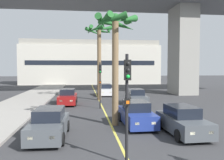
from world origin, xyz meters
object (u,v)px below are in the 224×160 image
object	(u,v)px
car_queue_second	(68,97)
palm_tree_near_median	(99,43)
car_queue_third	(49,124)
traffic_light_median_near	(127,94)
traffic_light_median_far	(100,79)
car_queue_fifth	(136,97)
car_queue_sixth	(106,90)
car_queue_fourth	(136,114)
palm_tree_mid_median	(115,37)
car_queue_front	(182,121)

from	to	relation	value
car_queue_second	palm_tree_near_median	distance (m)	7.22
car_queue_third	traffic_light_median_near	bearing A→B (deg)	-47.66
car_queue_third	traffic_light_median_far	size ratio (longest dim) A/B	0.99
car_queue_third	car_queue_second	bearing A→B (deg)	89.11
car_queue_fifth	car_queue_sixth	bearing A→B (deg)	106.21
traffic_light_median_far	palm_tree_near_median	distance (m)	6.89
car_queue_third	car_queue_sixth	bearing A→B (deg)	75.82
car_queue_fourth	palm_tree_mid_median	bearing A→B (deg)	167.76
palm_tree_mid_median	car_queue_second	bearing A→B (deg)	111.62
traffic_light_median_far	car_queue_fifth	bearing A→B (deg)	28.91
traffic_light_median_near	traffic_light_median_far	world-z (taller)	same
car_queue_third	car_queue_fifth	size ratio (longest dim) A/B	1.00
car_queue_fifth	traffic_light_median_far	bearing A→B (deg)	-151.09
car_queue_fifth	traffic_light_median_near	size ratio (longest dim) A/B	0.99
traffic_light_median_near	palm_tree_near_median	bearing A→B (deg)	89.60
traffic_light_median_far	palm_tree_near_median	size ratio (longest dim) A/B	0.49
car_queue_fifth	palm_tree_near_median	distance (m)	7.67
car_queue_fourth	traffic_light_median_near	bearing A→B (deg)	-106.26
car_queue_front	traffic_light_median_far	world-z (taller)	traffic_light_median_far
car_queue_second	car_queue_sixth	world-z (taller)	same
car_queue_front	car_queue_fifth	xyz separation A→B (m)	(-0.19, 10.69, 0.00)
car_queue_fourth	car_queue_sixth	size ratio (longest dim) A/B	0.99
car_queue_second	car_queue_fifth	xyz separation A→B (m)	(6.88, -0.92, 0.00)
car_queue_second	car_queue_sixth	xyz separation A→B (m)	(4.54, 7.15, 0.00)
car_queue_front	palm_tree_mid_median	world-z (taller)	palm_tree_mid_median
palm_tree_near_median	palm_tree_mid_median	xyz separation A→B (m)	(0.25, -11.90, -0.86)
car_queue_fourth	car_queue_sixth	bearing A→B (deg)	91.44
car_queue_fifth	traffic_light_median_far	size ratio (longest dim) A/B	0.99
traffic_light_median_near	traffic_light_median_far	distance (m)	12.26
car_queue_fourth	traffic_light_median_far	world-z (taller)	traffic_light_median_far
car_queue_second	car_queue_sixth	bearing A→B (deg)	57.60
car_queue_fourth	palm_tree_near_median	distance (m)	13.58
car_queue_front	palm_tree_mid_median	size ratio (longest dim) A/B	0.58
car_queue_second	car_queue_third	size ratio (longest dim) A/B	0.99
traffic_light_median_far	palm_tree_mid_median	size ratio (longest dim) A/B	0.59
traffic_light_median_far	palm_tree_near_median	bearing A→B (deg)	87.10
car_queue_sixth	palm_tree_mid_median	xyz separation A→B (m)	(-0.91, -16.30, 4.90)
car_queue_second	car_queue_fifth	world-z (taller)	same
palm_tree_near_median	car_queue_front	bearing A→B (deg)	-75.59
car_queue_sixth	traffic_light_median_near	world-z (taller)	traffic_light_median_near
car_queue_third	traffic_light_median_far	xyz separation A→B (m)	(3.27, 8.49, 1.99)
car_queue_sixth	traffic_light_median_near	bearing A→B (deg)	-93.27
car_queue_sixth	palm_tree_mid_median	size ratio (longest dim) A/B	0.58
car_queue_third	palm_tree_near_median	world-z (taller)	palm_tree_near_median
car_queue_sixth	car_queue_fourth	bearing A→B (deg)	-88.56
traffic_light_median_far	car_queue_third	bearing A→B (deg)	-111.05
palm_tree_near_median	traffic_light_median_near	bearing A→B (deg)	-90.40
car_queue_fourth	traffic_light_median_near	distance (m)	6.39
traffic_light_median_near	palm_tree_near_median	world-z (taller)	palm_tree_near_median
palm_tree_near_median	palm_tree_mid_median	bearing A→B (deg)	-88.80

